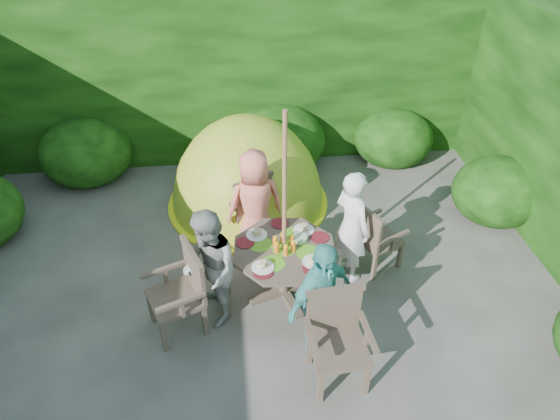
{
  "coord_description": "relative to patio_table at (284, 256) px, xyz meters",
  "views": [
    {
      "loc": [
        -0.06,
        -3.22,
        4.04
      ],
      "look_at": [
        0.4,
        1.04,
        0.85
      ],
      "focal_mm": 32.0,
      "sensor_mm": 36.0,
      "label": 1
    }
  ],
  "objects": [
    {
      "name": "child_right",
      "position": [
        0.76,
        0.24,
        0.14
      ],
      "size": [
        0.53,
        0.59,
        1.37
      ],
      "primitive_type": "imported",
      "rotation": [
        0.0,
        0.0,
        2.07
      ],
      "color": "white",
      "rests_on": "ground"
    },
    {
      "name": "garden_chair_right",
      "position": [
        1.05,
        0.33,
        -0.1
      ],
      "size": [
        0.62,
        0.65,
        0.84
      ],
      "rotation": [
        0.0,
        0.0,
        2.03
      ],
      "color": "#40342A",
      "rests_on": "ground"
    },
    {
      "name": "ground",
      "position": [
        -0.4,
        -0.64,
        -0.55
      ],
      "size": [
        60.0,
        60.0,
        0.0
      ],
      "primitive_type": "plane",
      "color": "#403D39",
      "rests_on": "ground"
    },
    {
      "name": "dome_tent",
      "position": [
        -0.3,
        1.75,
        -0.55
      ],
      "size": [
        2.3,
        2.3,
        2.5
      ],
      "rotation": [
        0.0,
        0.0,
        -0.13
      ],
      "color": "#8CB522",
      "rests_on": "ground"
    },
    {
      "name": "child_front",
      "position": [
        0.24,
        -0.76,
        0.11
      ],
      "size": [
        0.81,
        0.7,
        1.31
      ],
      "primitive_type": "imported",
      "rotation": [
        0.0,
        0.0,
        0.61
      ],
      "color": "#49ACA6",
      "rests_on": "ground"
    },
    {
      "name": "patio_table",
      "position": [
        0.0,
        0.0,
        0.0
      ],
      "size": [
        1.41,
        1.41,
        0.78
      ],
      "rotation": [
        0.0,
        0.0,
        0.31
      ],
      "color": "#40342A",
      "rests_on": "ground"
    },
    {
      "name": "garden_chair_back",
      "position": [
        -0.33,
        1.05,
        -0.07
      ],
      "size": [
        0.7,
        0.68,
        0.9
      ],
      "rotation": [
        0.0,
        0.0,
        3.65
      ],
      "color": "#40342A",
      "rests_on": "ground"
    },
    {
      "name": "garden_chair_left",
      "position": [
        -1.05,
        -0.33,
        -0.06
      ],
      "size": [
        0.65,
        0.69,
        0.91
      ],
      "rotation": [
        0.0,
        0.0,
        -1.18
      ],
      "color": "#40342A",
      "rests_on": "ground"
    },
    {
      "name": "parasol_pole",
      "position": [
        -0.0,
        -0.0,
        0.55
      ],
      "size": [
        0.06,
        0.06,
        2.2
      ],
      "primitive_type": "cylinder",
      "rotation": [
        0.0,
        0.0,
        0.31
      ],
      "color": "brown",
      "rests_on": "ground"
    },
    {
      "name": "child_back",
      "position": [
        -0.25,
        0.76,
        0.14
      ],
      "size": [
        0.74,
        0.56,
        1.37
      ],
      "primitive_type": "imported",
      "rotation": [
        0.0,
        0.0,
        3.35
      ],
      "color": "#F17863",
      "rests_on": "ground"
    },
    {
      "name": "garden_chair_front",
      "position": [
        0.35,
        -1.04,
        -0.06
      ],
      "size": [
        0.58,
        0.53,
        0.91
      ],
      "rotation": [
        0.0,
        0.0,
        0.08
      ],
      "color": "#40342A",
      "rests_on": "ground"
    },
    {
      "name": "hedge_enclosure",
      "position": [
        -0.4,
        0.69,
        0.7
      ],
      "size": [
        9.0,
        9.0,
        2.5
      ],
      "color": "black",
      "rests_on": "ground"
    },
    {
      "name": "child_left",
      "position": [
        -0.76,
        -0.25,
        0.12
      ],
      "size": [
        0.63,
        0.74,
        1.33
      ],
      "primitive_type": "imported",
      "rotation": [
        0.0,
        0.0,
        -1.35
      ],
      "color": "gray",
      "rests_on": "ground"
    }
  ]
}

